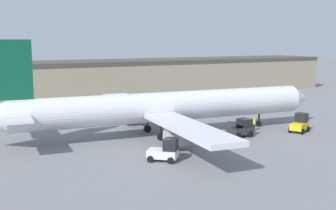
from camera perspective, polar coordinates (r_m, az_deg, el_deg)
ground_plane at (r=51.00m, az=0.00°, el=-4.07°), size 400.00×400.00×0.00m
terminal_building at (r=86.98m, az=-3.19°, el=3.72°), size 85.37×12.74×7.41m
airplane at (r=49.96m, az=-1.08°, el=-0.34°), size 43.12×34.93×11.41m
ground_crew_worker at (r=54.23m, az=11.59°, el=-2.47°), size 0.39×0.39×1.75m
baggage_tug at (r=54.87m, az=17.43°, el=-2.44°), size 2.98×2.63×2.35m
belt_loader_truck at (r=50.61m, az=9.84°, el=-3.13°), size 2.98×2.26×2.11m
pushback_tug at (r=39.94m, az=-0.37°, el=-6.23°), size 3.14×3.09×2.22m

